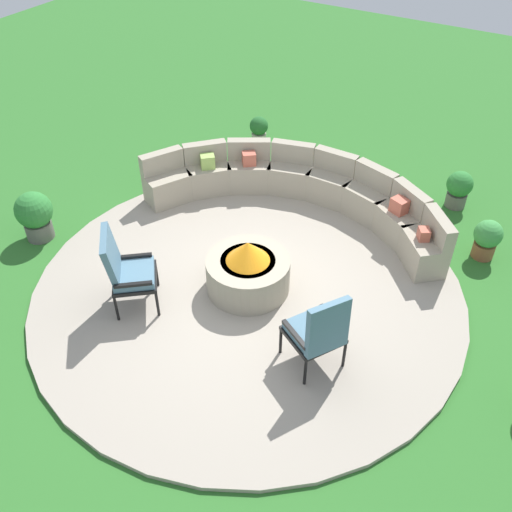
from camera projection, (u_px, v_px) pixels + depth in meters
The scene contains 10 objects.
ground_plane at pixel (248, 290), 7.56m from camera, with size 24.00×24.00×0.00m, color #2D6B28.
patio_circle at pixel (248, 289), 7.54m from camera, with size 5.63×5.63×0.06m, color #9E9384.
fire_pit at pixel (248, 270), 7.34m from camera, with size 1.09×1.09×0.75m.
curved_stone_bench at pixel (301, 192), 8.70m from camera, with size 4.68×1.94×0.79m.
lounge_chair_front_left at pixel (125, 269), 6.94m from camera, with size 0.79×0.83×1.13m.
lounge_chair_front_right at pixel (319, 331), 6.18m from camera, with size 0.76×0.77×1.07m.
potted_plant_1 at pixel (259, 131), 10.31m from camera, with size 0.33×0.33×0.60m.
potted_plant_2 at pixel (487, 238), 7.91m from camera, with size 0.39×0.39×0.59m.
potted_plant_3 at pixel (35, 214), 8.20m from camera, with size 0.53×0.53×0.75m.
potted_plant_4 at pixel (459, 188), 8.87m from camera, with size 0.40×0.40×0.60m.
Camera 1 is at (2.93, -4.69, 5.18)m, focal length 40.11 mm.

